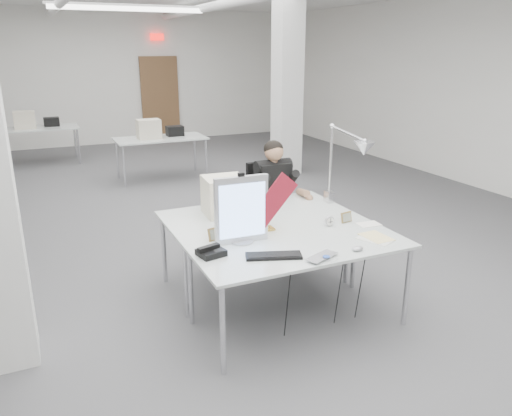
{
  "coord_description": "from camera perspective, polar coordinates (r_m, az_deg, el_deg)",
  "views": [
    {
      "loc": [
        -1.92,
        -5.85,
        2.31
      ],
      "look_at": [
        -0.17,
        -2.0,
        0.94
      ],
      "focal_mm": 35.0,
      "sensor_mm": 36.0,
      "label": 1
    }
  ],
  "objects": [
    {
      "name": "desk_clock",
      "position": [
        4.59,
        8.4,
        -1.44
      ],
      "size": [
        0.09,
        0.03,
        0.09
      ],
      "primitive_type": "cylinder",
      "rotation": [
        1.57,
        0.0,
        -0.04
      ],
      "color": "#B3B3B8",
      "rests_on": "desk_main"
    },
    {
      "name": "desk_phone",
      "position": [
        3.93,
        -5.15,
        -5.09
      ],
      "size": [
        0.23,
        0.21,
        0.05
      ],
      "primitive_type": "cube",
      "rotation": [
        0.0,
        0.0,
        0.2
      ],
      "color": "black",
      "rests_on": "desk_main"
    },
    {
      "name": "bankers_lamp",
      "position": [
        4.4,
        1.04,
        -0.31
      ],
      "size": [
        0.34,
        0.23,
        0.36
      ],
      "primitive_type": null,
      "rotation": [
        0.0,
        0.0,
        -0.34
      ],
      "color": "gold",
      "rests_on": "desk_main"
    },
    {
      "name": "monitor",
      "position": [
        4.1,
        -1.68,
        -0.2
      ],
      "size": [
        0.46,
        0.06,
        0.57
      ],
      "primitive_type": "cube",
      "rotation": [
        0.0,
        0.0,
        -0.04
      ],
      "color": "silver",
      "rests_on": "desk_main"
    },
    {
      "name": "picture_frame_right",
      "position": [
        4.72,
        10.28,
        -1.03
      ],
      "size": [
        0.13,
        0.05,
        0.1
      ],
      "primitive_type": "cube",
      "rotation": [
        -0.21,
        0.0,
        0.19
      ],
      "color": "olive",
      "rests_on": "desk_main"
    },
    {
      "name": "mouse",
      "position": [
        4.08,
        11.52,
        -4.57
      ],
      "size": [
        0.1,
        0.07,
        0.04
      ],
      "primitive_type": "ellipsoid",
      "rotation": [
        0.0,
        0.0,
        -0.03
      ],
      "color": "#ABABAF",
      "rests_on": "desk_main"
    },
    {
      "name": "beige_monitor",
      "position": [
        4.84,
        -3.61,
        1.41
      ],
      "size": [
        0.42,
        0.4,
        0.37
      ],
      "primitive_type": "cube",
      "rotation": [
        0.0,
        0.0,
        -0.07
      ],
      "color": "beige",
      "rests_on": "desk_second"
    },
    {
      "name": "paper_stack_a",
      "position": [
        4.36,
        13.48,
        -3.47
      ],
      "size": [
        0.3,
        0.34,
        0.01
      ],
      "primitive_type": "cube",
      "rotation": [
        0.0,
        0.0,
        0.42
      ],
      "color": "silver",
      "rests_on": "desk_main"
    },
    {
      "name": "seated_person",
      "position": [
        5.57,
        2.03,
        3.23
      ],
      "size": [
        0.44,
        0.55,
        0.81
      ],
      "primitive_type": null,
      "rotation": [
        0.0,
        0.0,
        0.02
      ],
      "color": "black",
      "rests_on": "office_chair"
    },
    {
      "name": "architect_lamp",
      "position": [
        4.99,
        10.1,
        5.31
      ],
      "size": [
        0.46,
        0.81,
        0.98
      ],
      "primitive_type": null,
      "rotation": [
        0.0,
        0.0,
        -0.27
      ],
      "color": "#AFAFB3",
      "rests_on": "desk_second"
    },
    {
      "name": "desk_second",
      "position": [
        4.93,
        -0.08,
        -0.67
      ],
      "size": [
        1.8,
        0.9,
        0.02
      ],
      "primitive_type": "cube",
      "color": "silver",
      "rests_on": "room_shell"
    },
    {
      "name": "laptop",
      "position": [
        3.88,
        8.02,
        -5.76
      ],
      "size": [
        0.34,
        0.28,
        0.02
      ],
      "primitive_type": "imported",
      "rotation": [
        0.0,
        0.0,
        0.38
      ],
      "color": "#AEAEB3",
      "rests_on": "desk_main"
    },
    {
      "name": "desk_main",
      "position": [
        4.17,
        5.03,
        -4.25
      ],
      "size": [
        1.8,
        0.9,
        0.02
      ],
      "primitive_type": "cube",
      "color": "silver",
      "rests_on": "room_shell"
    },
    {
      "name": "picture_frame_left",
      "position": [
        4.23,
        -4.66,
        -2.93
      ],
      "size": [
        0.15,
        0.07,
        0.11
      ],
      "primitive_type": "cube",
      "rotation": [
        -0.21,
        0.0,
        0.26
      ],
      "color": "#A78348",
      "rests_on": "desk_main"
    },
    {
      "name": "bg_desk_a",
      "position": [
        9.24,
        -10.87,
        7.81
      ],
      "size": [
        1.6,
        0.8,
        0.02
      ],
      "primitive_type": "cube",
      "color": "silver",
      "rests_on": "room_shell"
    },
    {
      "name": "bg_desk_b",
      "position": [
        11.17,
        -23.79,
        8.33
      ],
      "size": [
        1.6,
        0.8,
        0.02
      ],
      "primitive_type": "cube",
      "color": "silver",
      "rests_on": "room_shell"
    },
    {
      "name": "room_shell",
      "position": [
        6.33,
        -6.41,
        12.21
      ],
      "size": [
        10.04,
        14.04,
        3.24
      ],
      "color": "#4A4A4C",
      "rests_on": "ground"
    },
    {
      "name": "office_chair",
      "position": [
        5.7,
        1.78,
        0.31
      ],
      "size": [
        0.59,
        0.59,
        1.18
      ],
      "primitive_type": null,
      "rotation": [
        0.0,
        0.0,
        0.02
      ],
      "color": "black",
      "rests_on": "room_shell"
    },
    {
      "name": "paper_stack_c",
      "position": [
        4.71,
        12.76,
        -1.82
      ],
      "size": [
        0.21,
        0.16,
        0.01
      ],
      "primitive_type": "cube",
      "rotation": [
        0.0,
        0.0,
        -0.08
      ],
      "color": "white",
      "rests_on": "desk_main"
    },
    {
      "name": "keyboard",
      "position": [
        3.89,
        2.03,
        -5.48
      ],
      "size": [
        0.46,
        0.28,
        0.02
      ],
      "primitive_type": "cube",
      "rotation": [
        0.0,
        0.0,
        -0.34
      ],
      "color": "black",
      "rests_on": "desk_main"
    },
    {
      "name": "paper_stack_b",
      "position": [
        4.4,
        13.57,
        -3.25
      ],
      "size": [
        0.21,
        0.28,
        0.01
      ],
      "primitive_type": "cube",
      "rotation": [
        0.0,
        0.0,
        0.05
      ],
      "color": "#EBD48C",
      "rests_on": "desk_main"
    },
    {
      "name": "pennant",
      "position": [
        4.16,
        2.04,
        0.89
      ],
      "size": [
        0.44,
        0.04,
        0.47
      ],
      "primitive_type": "cube",
      "rotation": [
        0.0,
        -0.87,
        -0.08
      ],
      "color": "maroon",
      "rests_on": "monitor"
    }
  ]
}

